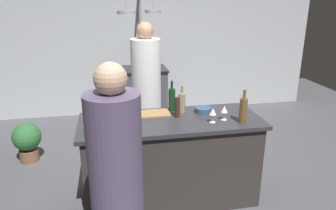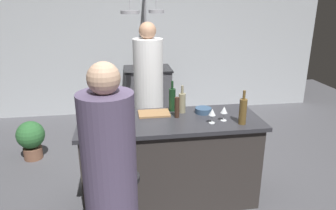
{
  "view_description": "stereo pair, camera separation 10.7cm",
  "coord_description": "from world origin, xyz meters",
  "px_view_note": "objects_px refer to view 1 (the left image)",
  "views": [
    {
      "loc": [
        -0.57,
        -2.86,
        2.05
      ],
      "look_at": [
        0.0,
        0.15,
        1.0
      ],
      "focal_mm": 33.92,
      "sensor_mm": 36.0,
      "label": 1
    },
    {
      "loc": [
        -0.47,
        -2.88,
        2.05
      ],
      "look_at": [
        0.0,
        0.15,
        1.0
      ],
      "focal_mm": 33.92,
      "sensor_mm": 36.0,
      "label": 2
    }
  ],
  "objects_px": {
    "stove_range": "(144,93)",
    "guest_left": "(117,195)",
    "bar_stool_left": "(129,209)",
    "wine_bottle_rose": "(92,111)",
    "wine_glass_near_right_guest": "(224,110)",
    "mixing_bowl_steel": "(95,129)",
    "cutting_board": "(154,114)",
    "wine_bottle_white": "(182,102)",
    "pepper_mill": "(177,107)",
    "wine_glass_by_chef": "(213,112)",
    "wine_bottle_amber": "(243,110)",
    "mixing_bowl_blue": "(203,110)",
    "chef": "(147,97)",
    "potted_plant": "(27,140)",
    "wine_bottle_red": "(172,99)"
  },
  "relations": [
    {
      "from": "chef",
      "to": "mixing_bowl_steel",
      "type": "xyz_separation_m",
      "value": [
        -0.61,
        -1.24,
        0.12
      ]
    },
    {
      "from": "cutting_board",
      "to": "wine_bottle_amber",
      "type": "relative_size",
      "value": 0.97
    },
    {
      "from": "stove_range",
      "to": "mixing_bowl_blue",
      "type": "height_order",
      "value": "mixing_bowl_blue"
    },
    {
      "from": "stove_range",
      "to": "wine_bottle_red",
      "type": "relative_size",
      "value": 2.74
    },
    {
      "from": "wine_bottle_red",
      "to": "wine_glass_near_right_guest",
      "type": "xyz_separation_m",
      "value": [
        0.45,
        -0.36,
        -0.02
      ]
    },
    {
      "from": "wine_bottle_white",
      "to": "mixing_bowl_steel",
      "type": "relative_size",
      "value": 1.56
    },
    {
      "from": "guest_left",
      "to": "wine_glass_by_chef",
      "type": "relative_size",
      "value": 11.57
    },
    {
      "from": "guest_left",
      "to": "wine_bottle_amber",
      "type": "bearing_deg",
      "value": 32.72
    },
    {
      "from": "guest_left",
      "to": "mixing_bowl_blue",
      "type": "relative_size",
      "value": 9.97
    },
    {
      "from": "potted_plant",
      "to": "mixing_bowl_steel",
      "type": "xyz_separation_m",
      "value": [
        0.94,
        -1.34,
        0.64
      ]
    },
    {
      "from": "stove_range",
      "to": "cutting_board",
      "type": "xyz_separation_m",
      "value": [
        -0.14,
        -2.28,
        0.46
      ]
    },
    {
      "from": "potted_plant",
      "to": "bar_stool_left",
      "type": "bearing_deg",
      "value": -56.05
    },
    {
      "from": "chef",
      "to": "wine_bottle_amber",
      "type": "xyz_separation_m",
      "value": [
        0.77,
        -1.25,
        0.21
      ]
    },
    {
      "from": "stove_range",
      "to": "guest_left",
      "type": "xyz_separation_m",
      "value": [
        -0.57,
        -3.45,
        0.34
      ]
    },
    {
      "from": "wine_bottle_white",
      "to": "mixing_bowl_steel",
      "type": "distance_m",
      "value": 0.96
    },
    {
      "from": "wine_glass_near_right_guest",
      "to": "wine_bottle_white",
      "type": "bearing_deg",
      "value": 140.5
    },
    {
      "from": "mixing_bowl_steel",
      "to": "chef",
      "type": "bearing_deg",
      "value": 63.59
    },
    {
      "from": "mixing_bowl_steel",
      "to": "cutting_board",
      "type": "bearing_deg",
      "value": 32.3
    },
    {
      "from": "wine_bottle_amber",
      "to": "wine_bottle_rose",
      "type": "bearing_deg",
      "value": 170.15
    },
    {
      "from": "cutting_board",
      "to": "wine_bottle_red",
      "type": "bearing_deg",
      "value": 22.12
    },
    {
      "from": "wine_bottle_amber",
      "to": "wine_bottle_rose",
      "type": "xyz_separation_m",
      "value": [
        -1.41,
        0.25,
        -0.0
      ]
    },
    {
      "from": "stove_range",
      "to": "guest_left",
      "type": "bearing_deg",
      "value": -99.33
    },
    {
      "from": "guest_left",
      "to": "wine_bottle_rose",
      "type": "relative_size",
      "value": 5.15
    },
    {
      "from": "wine_glass_by_chef",
      "to": "wine_glass_near_right_guest",
      "type": "bearing_deg",
      "value": 18.38
    },
    {
      "from": "wine_bottle_amber",
      "to": "wine_glass_by_chef",
      "type": "distance_m",
      "value": 0.29
    },
    {
      "from": "wine_glass_near_right_guest",
      "to": "potted_plant",
      "type": "bearing_deg",
      "value": 150.08
    },
    {
      "from": "guest_left",
      "to": "cutting_board",
      "type": "relative_size",
      "value": 5.28
    },
    {
      "from": "wine_glass_by_chef",
      "to": "wine_bottle_white",
      "type": "bearing_deg",
      "value": 123.67
    },
    {
      "from": "wine_bottle_white",
      "to": "wine_glass_near_right_guest",
      "type": "bearing_deg",
      "value": -39.5
    },
    {
      "from": "stove_range",
      "to": "pepper_mill",
      "type": "relative_size",
      "value": 4.24
    },
    {
      "from": "stove_range",
      "to": "mixing_bowl_blue",
      "type": "xyz_separation_m",
      "value": [
        0.37,
        -2.32,
        0.48
      ]
    },
    {
      "from": "wine_bottle_red",
      "to": "guest_left",
      "type": "bearing_deg",
      "value": -116.59
    },
    {
      "from": "mixing_bowl_blue",
      "to": "mixing_bowl_steel",
      "type": "bearing_deg",
      "value": -163.13
    },
    {
      "from": "bar_stool_left",
      "to": "pepper_mill",
      "type": "bearing_deg",
      "value": 50.22
    },
    {
      "from": "wine_glass_near_right_guest",
      "to": "bar_stool_left",
      "type": "bearing_deg",
      "value": -152.86
    },
    {
      "from": "bar_stool_left",
      "to": "wine_bottle_rose",
      "type": "bearing_deg",
      "value": 112.86
    },
    {
      "from": "chef",
      "to": "wine_bottle_white",
      "type": "distance_m",
      "value": 0.92
    },
    {
      "from": "pepper_mill",
      "to": "wine_bottle_rose",
      "type": "height_order",
      "value": "wine_bottle_rose"
    },
    {
      "from": "wine_glass_near_right_guest",
      "to": "mixing_bowl_steel",
      "type": "distance_m",
      "value": 1.24
    },
    {
      "from": "potted_plant",
      "to": "cutting_board",
      "type": "xyz_separation_m",
      "value": [
        1.52,
        -0.97,
        0.61
      ]
    },
    {
      "from": "potted_plant",
      "to": "wine_bottle_rose",
      "type": "xyz_separation_m",
      "value": [
        0.91,
        -1.11,
        0.73
      ]
    },
    {
      "from": "guest_left",
      "to": "bar_stool_left",
      "type": "bearing_deg",
      "value": 77.4
    },
    {
      "from": "cutting_board",
      "to": "wine_bottle_white",
      "type": "xyz_separation_m",
      "value": [
        0.3,
        0.01,
        0.1
      ]
    },
    {
      "from": "pepper_mill",
      "to": "wine_glass_by_chef",
      "type": "bearing_deg",
      "value": -34.08
    },
    {
      "from": "potted_plant",
      "to": "wine_bottle_rose",
      "type": "relative_size",
      "value": 1.59
    },
    {
      "from": "wine_bottle_amber",
      "to": "mixing_bowl_steel",
      "type": "distance_m",
      "value": 1.39
    },
    {
      "from": "wine_bottle_rose",
      "to": "wine_glass_by_chef",
      "type": "relative_size",
      "value": 2.25
    },
    {
      "from": "chef",
      "to": "wine_bottle_red",
      "type": "xyz_separation_m",
      "value": [
        0.18,
        -0.78,
        0.21
      ]
    },
    {
      "from": "wine_glass_by_chef",
      "to": "guest_left",
      "type": "bearing_deg",
      "value": -138.16
    },
    {
      "from": "bar_stool_left",
      "to": "potted_plant",
      "type": "distance_m",
      "value": 2.12
    }
  ]
}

